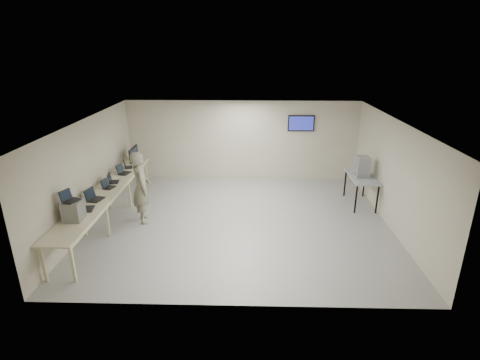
{
  "coord_description": "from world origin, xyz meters",
  "views": [
    {
      "loc": [
        0.26,
        -9.25,
        4.62
      ],
      "look_at": [
        0.0,
        0.2,
        1.15
      ],
      "focal_mm": 28.0,
      "sensor_mm": 36.0,
      "label": 1
    }
  ],
  "objects_px": {
    "workbench": "(107,193)",
    "equipment_box": "(73,210)",
    "side_table": "(362,178)",
    "soldier": "(141,187)"
  },
  "relations": [
    {
      "from": "workbench",
      "to": "equipment_box",
      "type": "height_order",
      "value": "equipment_box"
    },
    {
      "from": "workbench",
      "to": "side_table",
      "type": "bearing_deg",
      "value": 10.32
    },
    {
      "from": "equipment_box",
      "to": "soldier",
      "type": "bearing_deg",
      "value": 58.98
    },
    {
      "from": "workbench",
      "to": "side_table",
      "type": "relative_size",
      "value": 3.98
    },
    {
      "from": "equipment_box",
      "to": "soldier",
      "type": "relative_size",
      "value": 0.23
    },
    {
      "from": "workbench",
      "to": "side_table",
      "type": "distance_m",
      "value": 7.31
    },
    {
      "from": "side_table",
      "to": "equipment_box",
      "type": "bearing_deg",
      "value": -156.79
    },
    {
      "from": "equipment_box",
      "to": "side_table",
      "type": "height_order",
      "value": "equipment_box"
    },
    {
      "from": "soldier",
      "to": "side_table",
      "type": "bearing_deg",
      "value": -101.46
    },
    {
      "from": "workbench",
      "to": "side_table",
      "type": "xyz_separation_m",
      "value": [
        7.19,
        1.31,
        0.01
      ]
    }
  ]
}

